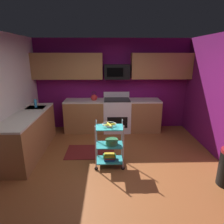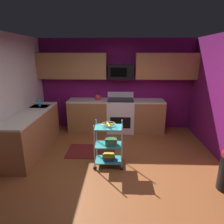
% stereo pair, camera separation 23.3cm
% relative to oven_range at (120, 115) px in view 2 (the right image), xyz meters
% --- Properties ---
extents(floor, '(4.40, 4.80, 0.04)m').
position_rel_oven_range_xyz_m(floor, '(-0.12, -2.10, -0.50)').
color(floor, brown).
rests_on(floor, ground).
extents(wall_back, '(4.52, 0.06, 2.60)m').
position_rel_oven_range_xyz_m(wall_back, '(-0.12, 0.33, 0.82)').
color(wall_back, '#6B1156').
rests_on(wall_back, ground).
extents(counter_run, '(3.56, 2.66, 0.92)m').
position_rel_oven_range_xyz_m(counter_run, '(-0.95, -0.58, -0.01)').
color(counter_run, '#9E6B3D').
rests_on(counter_run, ground).
extents(oven_range, '(0.76, 0.65, 1.10)m').
position_rel_oven_range_xyz_m(oven_range, '(0.00, 0.00, 0.00)').
color(oven_range, white).
rests_on(oven_range, ground).
extents(upper_cabinets, '(4.40, 0.33, 0.70)m').
position_rel_oven_range_xyz_m(upper_cabinets, '(-0.15, 0.13, 1.37)').
color(upper_cabinets, '#9E6B3D').
extents(microwave, '(0.70, 0.39, 0.40)m').
position_rel_oven_range_xyz_m(microwave, '(-0.00, 0.10, 1.22)').
color(microwave, black).
extents(rolling_cart, '(0.59, 0.37, 0.91)m').
position_rel_oven_range_xyz_m(rolling_cart, '(-0.24, -1.91, -0.03)').
color(rolling_cart, silver).
rests_on(rolling_cart, ground).
extents(fruit_bowl, '(0.27, 0.27, 0.07)m').
position_rel_oven_range_xyz_m(fruit_bowl, '(-0.24, -1.91, 0.40)').
color(fruit_bowl, silver).
rests_on(fruit_bowl, rolling_cart).
extents(mixing_bowl_large, '(0.25, 0.25, 0.11)m').
position_rel_oven_range_xyz_m(mixing_bowl_large, '(-0.19, -1.91, 0.04)').
color(mixing_bowl_large, '#387F4C').
rests_on(mixing_bowl_large, rolling_cart).
extents(book_stack, '(0.26, 0.19, 0.11)m').
position_rel_oven_range_xyz_m(book_stack, '(-0.24, -1.91, -0.29)').
color(book_stack, '#1E4C8C').
rests_on(book_stack, rolling_cart).
extents(kettle, '(0.21, 0.18, 0.26)m').
position_rel_oven_range_xyz_m(kettle, '(-0.65, -0.00, 0.52)').
color(kettle, red).
rests_on(kettle, counter_run).
extents(dish_soap_bottle, '(0.06, 0.06, 0.20)m').
position_rel_oven_range_xyz_m(dish_soap_bottle, '(-2.02, -0.76, 0.54)').
color(dish_soap_bottle, '#2D8CBF').
rests_on(dish_soap_bottle, counter_run).
extents(floor_rug, '(1.10, 0.70, 0.01)m').
position_rel_oven_range_xyz_m(floor_rug, '(-0.68, -1.34, -0.47)').
color(floor_rug, maroon).
rests_on(floor_rug, ground).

